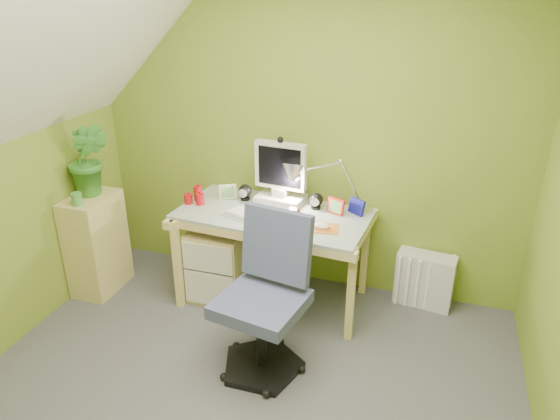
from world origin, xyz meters
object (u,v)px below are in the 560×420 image
(potted_plant, at_px, (89,159))
(radiator, at_px, (424,280))
(side_ledge, at_px, (97,244))
(desk_lamp, at_px, (343,173))
(task_chair, at_px, (261,302))
(desk, at_px, (273,257))
(monitor, at_px, (281,169))

(potted_plant, bearing_deg, radiator, 11.14)
(radiator, bearing_deg, potted_plant, -161.16)
(side_ledge, bearing_deg, radiator, 12.24)
(desk_lamp, height_order, potted_plant, potted_plant)
(radiator, bearing_deg, task_chair, -123.91)
(desk, distance_m, task_chair, 0.78)
(desk, height_order, monitor, monitor)
(desk_lamp, relative_size, side_ledge, 0.73)
(desk, xyz_separation_m, desk_lamp, (0.45, 0.18, 0.64))
(side_ledge, relative_size, radiator, 1.87)
(monitor, height_order, task_chair, monitor)
(desk, distance_m, side_ledge, 1.35)
(monitor, bearing_deg, desk, -84.18)
(desk, relative_size, desk_lamp, 2.37)
(side_ledge, relative_size, task_chair, 0.78)
(desk, height_order, potted_plant, potted_plant)
(desk_lamp, bearing_deg, potted_plant, -163.42)
(potted_plant, distance_m, task_chair, 1.68)
(potted_plant, bearing_deg, desk_lamp, 12.16)
(desk_lamp, distance_m, radiator, 1.01)
(side_ledge, height_order, radiator, side_ledge)
(desk, relative_size, monitor, 2.50)
(desk, distance_m, monitor, 0.65)
(desk, relative_size, task_chair, 1.36)
(desk_lamp, height_order, task_chair, desk_lamp)
(desk_lamp, xyz_separation_m, potted_plant, (-1.77, -0.38, 0.05))
(monitor, bearing_deg, task_chair, -73.86)
(desk, bearing_deg, monitor, 95.02)
(potted_plant, xyz_separation_m, task_chair, (1.49, -0.55, -0.55))
(side_ledge, distance_m, potted_plant, 0.66)
(desk, xyz_separation_m, monitor, (0.00, 0.18, 0.62))
(monitor, bearing_deg, desk_lamp, 5.82)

